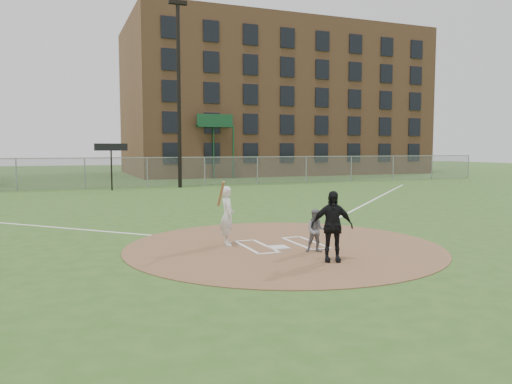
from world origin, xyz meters
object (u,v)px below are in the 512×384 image
object	(u,v)px
batter_at_plate	(227,215)
umpire	(332,226)
catcher	(316,231)
home_plate	(279,247)

from	to	relation	value
batter_at_plate	umpire	bearing A→B (deg)	-59.28
umpire	catcher	bearing A→B (deg)	104.13
catcher	umpire	size ratio (longest dim) A/B	0.66
catcher	umpire	bearing A→B (deg)	-75.45
catcher	home_plate	bearing A→B (deg)	152.89
catcher	batter_at_plate	world-z (taller)	batter_at_plate
home_plate	catcher	distance (m)	1.17
catcher	batter_at_plate	size ratio (longest dim) A/B	0.61
catcher	umpire	world-z (taller)	umpire
catcher	umpire	xyz separation A→B (m)	(-0.16, -1.04, 0.27)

